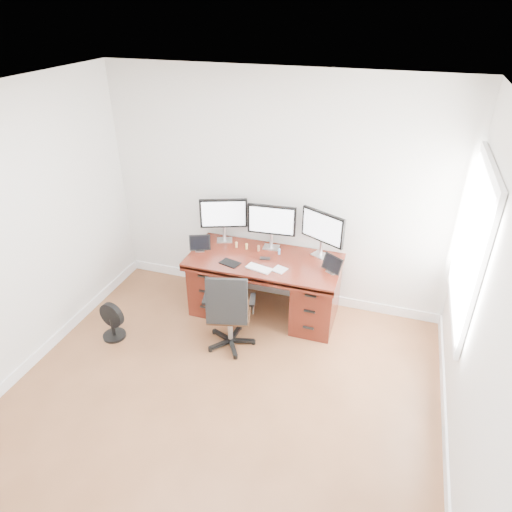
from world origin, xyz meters
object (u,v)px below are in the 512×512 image
(desk, at_px, (265,283))
(office_chair, at_px, (229,323))
(monitor_center, at_px, (272,222))
(keyboard, at_px, (259,268))
(floor_fan, at_px, (112,322))

(desk, relative_size, office_chair, 1.81)
(office_chair, xyz_separation_m, monitor_center, (0.17, 0.94, 0.78))
(desk, height_order, keyboard, keyboard)
(desk, relative_size, monitor_center, 3.09)
(office_chair, xyz_separation_m, floor_fan, (-1.28, -0.25, -0.10))
(office_chair, relative_size, keyboard, 3.38)
(office_chair, bearing_deg, monitor_center, 65.43)
(desk, xyz_separation_m, office_chair, (-0.17, -0.70, -0.09))
(monitor_center, bearing_deg, desk, -94.70)
(office_chair, relative_size, floor_fan, 2.19)
(monitor_center, relative_size, keyboard, 1.98)
(desk, distance_m, keyboard, 0.44)
(desk, distance_m, floor_fan, 1.75)
(desk, bearing_deg, keyboard, -87.82)
(office_chair, distance_m, floor_fan, 1.31)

